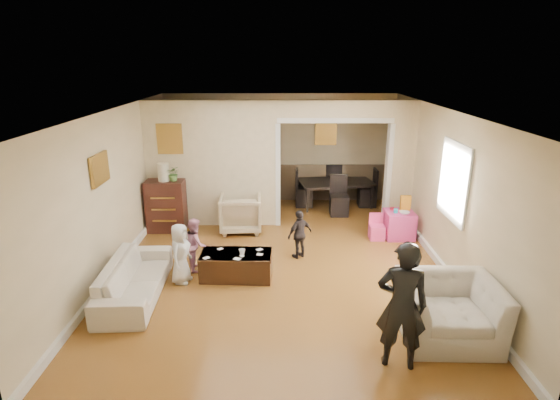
{
  "coord_description": "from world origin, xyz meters",
  "views": [
    {
      "loc": [
        -0.01,
        -7.02,
        3.39
      ],
      "look_at": [
        0.0,
        0.2,
        1.05
      ],
      "focal_mm": 28.23,
      "sensor_mm": 36.0,
      "label": 1
    }
  ],
  "objects_px": {
    "child_kneel_a": "(180,254)",
    "coffee_cup": "(242,252)",
    "armchair_back": "(241,213)",
    "armchair_front": "(449,310)",
    "dresser": "(166,206)",
    "coffee_table": "(236,265)",
    "play_table": "(399,224)",
    "dining_table": "(336,194)",
    "cyan_cup": "(396,211)",
    "adult_person": "(402,306)",
    "child_toddler": "(300,234)",
    "child_kneel_b": "(195,244)",
    "table_lamp": "(163,172)",
    "sofa": "(135,279)"
  },
  "relations": [
    {
      "from": "dresser",
      "to": "child_kneel_b",
      "type": "height_order",
      "value": "dresser"
    },
    {
      "from": "armchair_back",
      "to": "child_kneel_a",
      "type": "distance_m",
      "value": 2.31
    },
    {
      "from": "armchair_front",
      "to": "coffee_table",
      "type": "bearing_deg",
      "value": 151.72
    },
    {
      "from": "armchair_front",
      "to": "coffee_cup",
      "type": "xyz_separation_m",
      "value": [
        -2.71,
        1.56,
        0.08
      ]
    },
    {
      "from": "play_table",
      "to": "dining_table",
      "type": "height_order",
      "value": "dining_table"
    },
    {
      "from": "table_lamp",
      "to": "child_kneel_a",
      "type": "distance_m",
      "value": 2.44
    },
    {
      "from": "armchair_back",
      "to": "child_kneel_b",
      "type": "distance_m",
      "value": 1.83
    },
    {
      "from": "table_lamp",
      "to": "coffee_cup",
      "type": "bearing_deg",
      "value": -50.84
    },
    {
      "from": "armchair_front",
      "to": "child_toddler",
      "type": "distance_m",
      "value": 2.94
    },
    {
      "from": "table_lamp",
      "to": "coffee_table",
      "type": "distance_m",
      "value": 2.79
    },
    {
      "from": "dining_table",
      "to": "child_kneel_b",
      "type": "xyz_separation_m",
      "value": [
        -2.74,
        -3.32,
        0.15
      ]
    },
    {
      "from": "coffee_cup",
      "to": "dining_table",
      "type": "xyz_separation_m",
      "value": [
        1.94,
        3.67,
        -0.17
      ]
    },
    {
      "from": "armchair_front",
      "to": "coffee_cup",
      "type": "height_order",
      "value": "armchair_front"
    },
    {
      "from": "cyan_cup",
      "to": "dresser",
      "type": "bearing_deg",
      "value": 174.76
    },
    {
      "from": "coffee_cup",
      "to": "child_kneel_a",
      "type": "xyz_separation_m",
      "value": [
        -0.95,
        -0.1,
        0.02
      ]
    },
    {
      "from": "armchair_front",
      "to": "dresser",
      "type": "distance_m",
      "value": 5.73
    },
    {
      "from": "armchair_back",
      "to": "child_toddler",
      "type": "height_order",
      "value": "child_toddler"
    },
    {
      "from": "coffee_table",
      "to": "child_kneel_b",
      "type": "xyz_separation_m",
      "value": [
        -0.7,
        0.3,
        0.24
      ]
    },
    {
      "from": "adult_person",
      "to": "child_kneel_a",
      "type": "bearing_deg",
      "value": -23.3
    },
    {
      "from": "armchair_back",
      "to": "coffee_cup",
      "type": "xyz_separation_m",
      "value": [
        0.19,
        -2.08,
        0.08
      ]
    },
    {
      "from": "dresser",
      "to": "play_table",
      "type": "distance_m",
      "value": 4.67
    },
    {
      "from": "armchair_back",
      "to": "child_kneel_b",
      "type": "height_order",
      "value": "child_kneel_b"
    },
    {
      "from": "child_toddler",
      "to": "coffee_table",
      "type": "bearing_deg",
      "value": -1.5
    },
    {
      "from": "cyan_cup",
      "to": "adult_person",
      "type": "height_order",
      "value": "adult_person"
    },
    {
      "from": "cyan_cup",
      "to": "child_kneel_b",
      "type": "bearing_deg",
      "value": -160.04
    },
    {
      "from": "play_table",
      "to": "child_kneel_a",
      "type": "height_order",
      "value": "child_kneel_a"
    },
    {
      "from": "cyan_cup",
      "to": "child_toddler",
      "type": "height_order",
      "value": "child_toddler"
    },
    {
      "from": "child_kneel_a",
      "to": "child_kneel_b",
      "type": "bearing_deg",
      "value": -5.48
    },
    {
      "from": "dresser",
      "to": "child_kneel_a",
      "type": "relative_size",
      "value": 1.08
    },
    {
      "from": "coffee_cup",
      "to": "dresser",
      "type": "bearing_deg",
      "value": 129.16
    },
    {
      "from": "cyan_cup",
      "to": "dining_table",
      "type": "bearing_deg",
      "value": 114.61
    },
    {
      "from": "coffee_table",
      "to": "child_kneel_a",
      "type": "distance_m",
      "value": 0.91
    },
    {
      "from": "armchair_front",
      "to": "child_toddler",
      "type": "bearing_deg",
      "value": 128.23
    },
    {
      "from": "coffee_table",
      "to": "armchair_back",
      "type": "bearing_deg",
      "value": 92.58
    },
    {
      "from": "table_lamp",
      "to": "sofa",
      "type": "bearing_deg",
      "value": -86.63
    },
    {
      "from": "coffee_cup",
      "to": "table_lamp",
      "type": "bearing_deg",
      "value": 129.16
    },
    {
      "from": "coffee_cup",
      "to": "armchair_back",
      "type": "bearing_deg",
      "value": 95.26
    },
    {
      "from": "sofa",
      "to": "play_table",
      "type": "height_order",
      "value": "sofa"
    },
    {
      "from": "child_kneel_b",
      "to": "dresser",
      "type": "bearing_deg",
      "value": 10.39
    },
    {
      "from": "table_lamp",
      "to": "play_table",
      "type": "bearing_deg",
      "value": -4.52
    },
    {
      "from": "coffee_table",
      "to": "child_kneel_a",
      "type": "bearing_deg",
      "value": -169.99
    },
    {
      "from": "sofa",
      "to": "coffee_cup",
      "type": "height_order",
      "value": "sofa"
    },
    {
      "from": "armchair_back",
      "to": "armchair_front",
      "type": "distance_m",
      "value": 4.65
    },
    {
      "from": "child_kneel_a",
      "to": "coffee_cup",
      "type": "bearing_deg",
      "value": -71.03
    },
    {
      "from": "table_lamp",
      "to": "child_toddler",
      "type": "distance_m",
      "value": 3.06
    },
    {
      "from": "armchair_back",
      "to": "adult_person",
      "type": "height_order",
      "value": "adult_person"
    },
    {
      "from": "armchair_front",
      "to": "child_kneel_b",
      "type": "bearing_deg",
      "value": 152.96
    },
    {
      "from": "dining_table",
      "to": "child_kneel_a",
      "type": "xyz_separation_m",
      "value": [
        -2.89,
        -3.77,
        0.19
      ]
    },
    {
      "from": "play_table",
      "to": "child_kneel_a",
      "type": "relative_size",
      "value": 0.56
    },
    {
      "from": "child_kneel_b",
      "to": "child_toddler",
      "type": "xyz_separation_m",
      "value": [
        1.75,
        0.45,
        -0.01
      ]
    }
  ]
}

